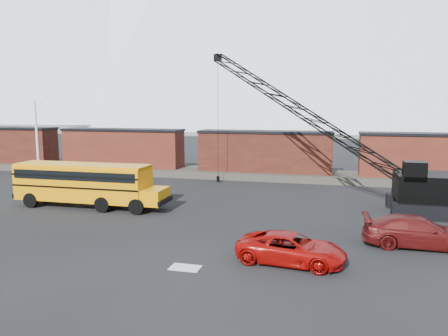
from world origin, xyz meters
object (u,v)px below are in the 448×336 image
(school_bus, at_px, (87,183))
(red_pickup, at_px, (291,248))
(crawler_crane, at_px, (299,110))
(maroon_suv, at_px, (418,232))

(school_bus, xyz_separation_m, red_pickup, (15.64, -7.86, -1.08))
(red_pickup, relative_size, crawler_crane, 0.25)
(school_bus, relative_size, red_pickup, 2.27)
(school_bus, height_order, maroon_suv, school_bus)
(red_pickup, height_order, maroon_suv, maroon_suv)
(red_pickup, distance_m, maroon_suv, 7.44)
(crawler_crane, bearing_deg, red_pickup, -85.85)
(school_bus, height_order, red_pickup, school_bus)
(red_pickup, xyz_separation_m, crawler_crane, (-1.17, 16.14, 6.35))
(school_bus, distance_m, crawler_crane, 17.48)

